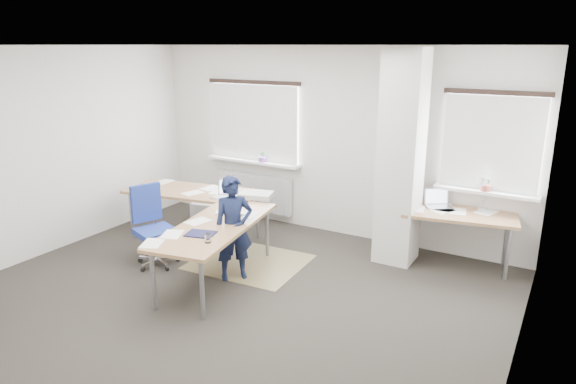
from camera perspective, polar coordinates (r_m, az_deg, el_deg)
The scene contains 8 objects.
ground at distance 6.13m, azimuth -6.16°, elevation -11.27°, with size 6.00×6.00×0.00m, color #2A2622.
room_shell at distance 5.82m, azimuth -2.58°, elevation 5.57°, with size 6.04×5.04×2.82m.
floor_mat at distance 6.95m, azimuth -4.30°, elevation -7.76°, with size 1.44×1.22×0.01m, color olive.
white_crate at distance 8.67m, azimuth -8.99°, elevation -2.04°, with size 0.46×0.32×0.28m, color white.
desk_main at distance 6.95m, azimuth -8.98°, elevation -1.83°, with size 2.82×2.63×0.96m.
desk_side at distance 6.97m, azimuth 18.51°, elevation -2.51°, with size 1.50×0.93×1.22m.
task_chair at distance 6.99m, azimuth -14.53°, elevation -5.52°, with size 0.61×0.60×1.06m.
person at distance 6.29m, azimuth -6.07°, elevation -4.05°, with size 0.48×0.31×1.31m, color black.
Camera 1 is at (3.26, -4.37, 2.81)m, focal length 32.00 mm.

